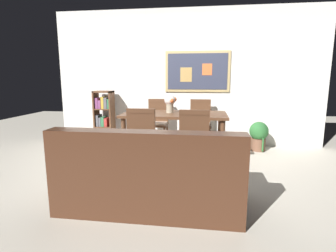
{
  "coord_description": "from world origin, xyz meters",
  "views": [
    {
      "loc": [
        0.36,
        -3.71,
        1.3
      ],
      "look_at": [
        -0.13,
        -0.15,
        0.65
      ],
      "focal_mm": 28.23,
      "sensor_mm": 36.0,
      "label": 1
    }
  ],
  "objects_px": {
    "dining_chair_near_left": "(143,135)",
    "bookshelf": "(104,118)",
    "flower_vase": "(170,102)",
    "dining_chair_far_right": "(200,120)",
    "dining_chair_far_left": "(158,119)",
    "dining_chair_near_right": "(194,137)",
    "tv_remote": "(202,112)",
    "leather_couch": "(150,178)",
    "potted_ivy": "(259,135)",
    "dining_table": "(174,119)"
  },
  "relations": [
    {
      "from": "dining_chair_near_right",
      "to": "tv_remote",
      "type": "height_order",
      "value": "dining_chair_near_right"
    },
    {
      "from": "flower_vase",
      "to": "dining_chair_near_right",
      "type": "bearing_deg",
      "value": -62.23
    },
    {
      "from": "leather_couch",
      "to": "potted_ivy",
      "type": "relative_size",
      "value": 3.25
    },
    {
      "from": "dining_table",
      "to": "tv_remote",
      "type": "xyz_separation_m",
      "value": [
        0.44,
        0.11,
        0.11
      ]
    },
    {
      "from": "dining_chair_far_right",
      "to": "tv_remote",
      "type": "xyz_separation_m",
      "value": [
        0.04,
        -0.63,
        0.22
      ]
    },
    {
      "from": "potted_ivy",
      "to": "dining_chair_far_right",
      "type": "bearing_deg",
      "value": 177.72
    },
    {
      "from": "flower_vase",
      "to": "tv_remote",
      "type": "distance_m",
      "value": 0.54
    },
    {
      "from": "dining_chair_far_right",
      "to": "bookshelf",
      "type": "xyz_separation_m",
      "value": [
        -1.9,
        0.07,
        -0.02
      ]
    },
    {
      "from": "dining_chair_near_right",
      "to": "leather_couch",
      "type": "xyz_separation_m",
      "value": [
        -0.41,
        -0.91,
        -0.23
      ]
    },
    {
      "from": "dining_chair_near_left",
      "to": "dining_chair_far_left",
      "type": "distance_m",
      "value": 1.42
    },
    {
      "from": "dining_chair_near_right",
      "to": "leather_couch",
      "type": "distance_m",
      "value": 1.02
    },
    {
      "from": "dining_table",
      "to": "bookshelf",
      "type": "bearing_deg",
      "value": 151.82
    },
    {
      "from": "bookshelf",
      "to": "flower_vase",
      "type": "xyz_separation_m",
      "value": [
        1.42,
        -0.76,
        0.41
      ]
    },
    {
      "from": "dining_table",
      "to": "dining_chair_far_right",
      "type": "distance_m",
      "value": 0.84
    },
    {
      "from": "dining_chair_far_right",
      "to": "dining_chair_far_left",
      "type": "height_order",
      "value": "same"
    },
    {
      "from": "dining_chair_far_left",
      "to": "leather_couch",
      "type": "distance_m",
      "value": 2.42
    },
    {
      "from": "dining_chair_far_right",
      "to": "bookshelf",
      "type": "height_order",
      "value": "bookshelf"
    },
    {
      "from": "bookshelf",
      "to": "potted_ivy",
      "type": "xyz_separation_m",
      "value": [
        2.96,
        -0.11,
        -0.23
      ]
    },
    {
      "from": "dining_chair_near_right",
      "to": "flower_vase",
      "type": "bearing_deg",
      "value": 117.77
    },
    {
      "from": "dining_table",
      "to": "dining_chair_near_left",
      "type": "height_order",
      "value": "dining_chair_near_left"
    },
    {
      "from": "dining_chair_far_right",
      "to": "bookshelf",
      "type": "relative_size",
      "value": 0.86
    },
    {
      "from": "bookshelf",
      "to": "flower_vase",
      "type": "distance_m",
      "value": 1.66
    },
    {
      "from": "leather_couch",
      "to": "potted_ivy",
      "type": "xyz_separation_m",
      "value": [
        1.52,
        2.37,
        -0.02
      ]
    },
    {
      "from": "dining_table",
      "to": "tv_remote",
      "type": "distance_m",
      "value": 0.46
    },
    {
      "from": "dining_chair_near_left",
      "to": "leather_couch",
      "type": "relative_size",
      "value": 0.51
    },
    {
      "from": "bookshelf",
      "to": "tv_remote",
      "type": "bearing_deg",
      "value": -19.8
    },
    {
      "from": "tv_remote",
      "to": "leather_couch",
      "type": "bearing_deg",
      "value": -105.43
    },
    {
      "from": "dining_chair_near_right",
      "to": "potted_ivy",
      "type": "bearing_deg",
      "value": 52.7
    },
    {
      "from": "tv_remote",
      "to": "dining_table",
      "type": "bearing_deg",
      "value": -166.19
    },
    {
      "from": "dining_chair_near_right",
      "to": "bookshelf",
      "type": "xyz_separation_m",
      "value": [
        -1.85,
        1.57,
        -0.02
      ]
    },
    {
      "from": "dining_chair_near_right",
      "to": "dining_chair_far_right",
      "type": "bearing_deg",
      "value": 88.12
    },
    {
      "from": "dining_chair_far_right",
      "to": "dining_chair_near_right",
      "type": "distance_m",
      "value": 1.5
    },
    {
      "from": "dining_chair_near_right",
      "to": "dining_chair_far_left",
      "type": "height_order",
      "value": "same"
    },
    {
      "from": "dining_chair_near_left",
      "to": "bookshelf",
      "type": "height_order",
      "value": "bookshelf"
    },
    {
      "from": "dining_table",
      "to": "dining_chair_near_left",
      "type": "xyz_separation_m",
      "value": [
        -0.35,
        -0.71,
        -0.12
      ]
    },
    {
      "from": "dining_table",
      "to": "dining_chair_near_right",
      "type": "height_order",
      "value": "dining_chair_near_right"
    },
    {
      "from": "dining_table",
      "to": "leather_couch",
      "type": "distance_m",
      "value": 1.71
    },
    {
      "from": "dining_chair_far_left",
      "to": "tv_remote",
      "type": "xyz_separation_m",
      "value": [
        0.84,
        -0.6,
        0.22
      ]
    },
    {
      "from": "dining_table",
      "to": "flower_vase",
      "type": "height_order",
      "value": "flower_vase"
    },
    {
      "from": "dining_chair_far_left",
      "to": "bookshelf",
      "type": "height_order",
      "value": "bookshelf"
    },
    {
      "from": "dining_chair_far_right",
      "to": "dining_chair_near_left",
      "type": "distance_m",
      "value": 1.63
    },
    {
      "from": "tv_remote",
      "to": "dining_chair_near_left",
      "type": "bearing_deg",
      "value": -133.99
    },
    {
      "from": "dining_chair_far_right",
      "to": "dining_chair_near_right",
      "type": "height_order",
      "value": "same"
    },
    {
      "from": "dining_chair_near_left",
      "to": "dining_chair_far_left",
      "type": "xyz_separation_m",
      "value": [
        -0.05,
        1.42,
        0.0
      ]
    },
    {
      "from": "bookshelf",
      "to": "flower_vase",
      "type": "relative_size",
      "value": 3.54
    },
    {
      "from": "dining_chair_far_right",
      "to": "dining_chair_far_left",
      "type": "bearing_deg",
      "value": -178.2
    },
    {
      "from": "bookshelf",
      "to": "leather_couch",
      "type": "bearing_deg",
      "value": -59.81
    },
    {
      "from": "dining_chair_far_left",
      "to": "potted_ivy",
      "type": "distance_m",
      "value": 1.88
    },
    {
      "from": "bookshelf",
      "to": "tv_remote",
      "type": "xyz_separation_m",
      "value": [
        1.94,
        -0.7,
        0.24
      ]
    },
    {
      "from": "bookshelf",
      "to": "tv_remote",
      "type": "relative_size",
      "value": 6.85
    }
  ]
}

